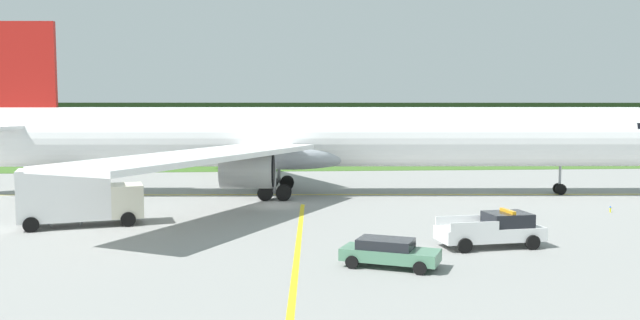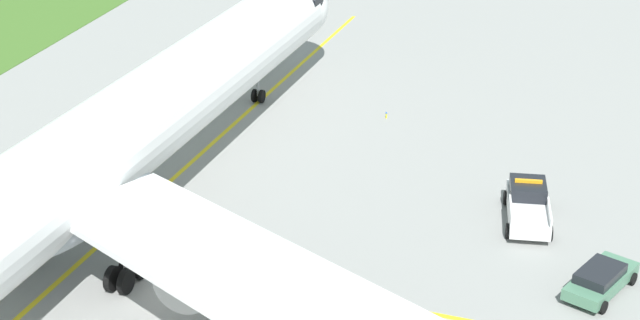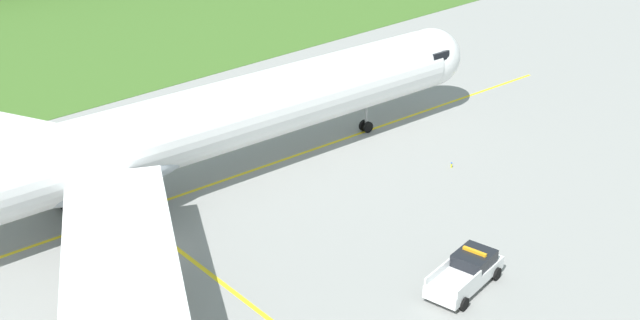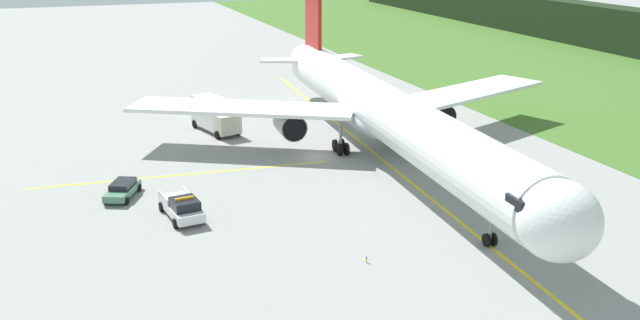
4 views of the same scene
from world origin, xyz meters
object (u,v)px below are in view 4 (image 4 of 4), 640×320
Objects in this scene: airliner at (383,111)px; catering_truck at (214,115)px; ops_pickup_truck at (182,207)px; staff_car at (122,189)px.

airliner is 19.92m from catering_truck.
catering_truck is at bearing -139.71° from airliner.
ops_pickup_truck is at bearing -17.87° from catering_truck.
staff_car is at bearing -85.02° from airliner.
catering_truck is at bearing 146.62° from staff_car.
ops_pickup_truck is at bearing -67.76° from airliner.
airliner is at bearing 112.24° from ops_pickup_truck.
airliner is 12.89× the size of staff_car.
airliner is at bearing 94.98° from staff_car.
ops_pickup_truck is 24.55m from catering_truck.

